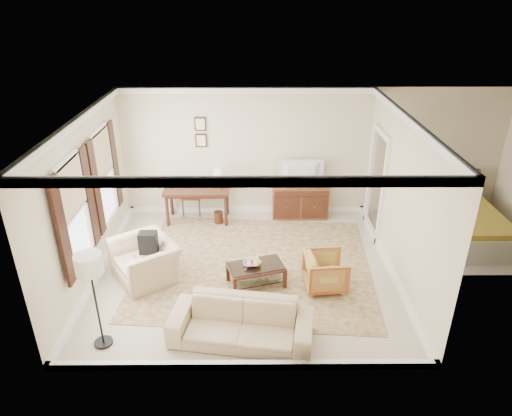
{
  "coord_description": "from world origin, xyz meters",
  "views": [
    {
      "loc": [
        0.16,
        -7.2,
        4.82
      ],
      "look_at": [
        0.2,
        0.3,
        1.15
      ],
      "focal_mm": 32.0,
      "sensor_mm": 36.0,
      "label": 1
    }
  ],
  "objects_px": {
    "coffee_table": "(256,270)",
    "club_armchair": "(145,255)",
    "writing_desk": "(197,193)",
    "striped_armchair": "(326,270)",
    "sideboard": "(300,201)",
    "tv": "(302,166)",
    "sofa": "(241,317)"
  },
  "relations": [
    {
      "from": "sideboard",
      "to": "coffee_table",
      "type": "bearing_deg",
      "value": -110.72
    },
    {
      "from": "sideboard",
      "to": "striped_armchair",
      "type": "relative_size",
      "value": 1.74
    },
    {
      "from": "coffee_table",
      "to": "striped_armchair",
      "type": "height_order",
      "value": "striped_armchair"
    },
    {
      "from": "writing_desk",
      "to": "club_armchair",
      "type": "distance_m",
      "value": 2.4
    },
    {
      "from": "club_armchair",
      "to": "sideboard",
      "type": "bearing_deg",
      "value": 94.14
    },
    {
      "from": "tv",
      "to": "club_armchair",
      "type": "distance_m",
      "value": 3.96
    },
    {
      "from": "striped_armchair",
      "to": "club_armchair",
      "type": "xyz_separation_m",
      "value": [
        -3.21,
        0.3,
        0.13
      ]
    },
    {
      "from": "coffee_table",
      "to": "sofa",
      "type": "relative_size",
      "value": 0.51
    },
    {
      "from": "tv",
      "to": "striped_armchair",
      "type": "xyz_separation_m",
      "value": [
        0.19,
        -2.75,
        -0.9
      ]
    },
    {
      "from": "coffee_table",
      "to": "club_armchair",
      "type": "distance_m",
      "value": 2.01
    },
    {
      "from": "sofa",
      "to": "tv",
      "type": "bearing_deg",
      "value": 82.1
    },
    {
      "from": "writing_desk",
      "to": "sideboard",
      "type": "bearing_deg",
      "value": 4.71
    },
    {
      "from": "writing_desk",
      "to": "striped_armchair",
      "type": "height_order",
      "value": "writing_desk"
    },
    {
      "from": "coffee_table",
      "to": "club_armchair",
      "type": "bearing_deg",
      "value": 173.55
    },
    {
      "from": "sideboard",
      "to": "club_armchair",
      "type": "bearing_deg",
      "value": -140.61
    },
    {
      "from": "club_armchair",
      "to": "sofa",
      "type": "height_order",
      "value": "club_armchair"
    },
    {
      "from": "writing_desk",
      "to": "coffee_table",
      "type": "bearing_deg",
      "value": -62.77
    },
    {
      "from": "tv",
      "to": "striped_armchair",
      "type": "distance_m",
      "value": 2.9
    },
    {
      "from": "club_armchair",
      "to": "tv",
      "type": "bearing_deg",
      "value": 93.91
    },
    {
      "from": "tv",
      "to": "writing_desk",
      "type": "bearing_deg",
      "value": 4.22
    },
    {
      "from": "tv",
      "to": "striped_armchair",
      "type": "height_order",
      "value": "tv"
    },
    {
      "from": "tv",
      "to": "coffee_table",
      "type": "distance_m",
      "value": 3.02
    },
    {
      "from": "writing_desk",
      "to": "tv",
      "type": "xyz_separation_m",
      "value": [
        2.31,
        0.17,
        0.57
      ]
    },
    {
      "from": "striped_armchair",
      "to": "coffee_table",
      "type": "bearing_deg",
      "value": 82.1
    },
    {
      "from": "sideboard",
      "to": "sofa",
      "type": "relative_size",
      "value": 0.59
    },
    {
      "from": "sideboard",
      "to": "club_armchair",
      "type": "height_order",
      "value": "club_armchair"
    },
    {
      "from": "coffee_table",
      "to": "club_armchair",
      "type": "relative_size",
      "value": 0.97
    },
    {
      "from": "sideboard",
      "to": "coffee_table",
      "type": "height_order",
      "value": "sideboard"
    },
    {
      "from": "coffee_table",
      "to": "striped_armchair",
      "type": "distance_m",
      "value": 1.22
    },
    {
      "from": "club_armchair",
      "to": "sofa",
      "type": "xyz_separation_m",
      "value": [
        1.76,
        -1.62,
        -0.08
      ]
    },
    {
      "from": "writing_desk",
      "to": "club_armchair",
      "type": "bearing_deg",
      "value": -107.08
    },
    {
      "from": "club_armchair",
      "to": "sofa",
      "type": "relative_size",
      "value": 0.53
    }
  ]
}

